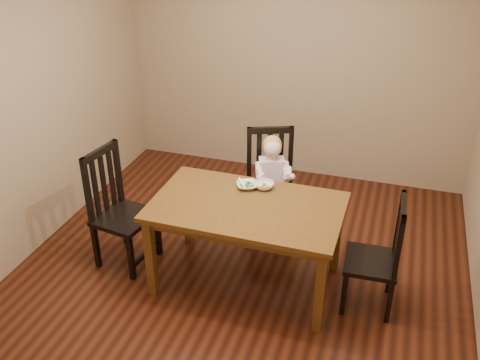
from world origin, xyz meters
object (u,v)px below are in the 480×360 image
(toddler, at_px, (272,177))
(dining_table, at_px, (247,214))
(chair_left, at_px, (119,210))
(bowl_peas, at_px, (247,185))
(chair_child, at_px, (271,186))
(bowl_veg, at_px, (264,185))
(chair_right, at_px, (378,257))

(toddler, bearing_deg, dining_table, 67.94)
(chair_left, distance_m, bowl_peas, 1.19)
(chair_child, distance_m, chair_left, 1.46)
(bowl_peas, xyz_separation_m, bowl_veg, (0.14, 0.04, 0.01))
(bowl_veg, bearing_deg, chair_right, -15.39)
(dining_table, height_order, bowl_peas, bowl_peas)
(toddler, height_order, bowl_peas, toddler)
(toddler, height_order, bowl_veg, toddler)
(chair_child, relative_size, bowl_veg, 6.26)
(bowl_veg, bearing_deg, toddler, 95.92)
(chair_left, distance_m, bowl_veg, 1.33)
(chair_child, height_order, bowl_veg, chair_child)
(chair_right, bearing_deg, bowl_veg, 72.13)
(toddler, xyz_separation_m, bowl_peas, (-0.09, -0.50, 0.15))
(chair_right, relative_size, toddler, 1.85)
(chair_right, relative_size, bowl_peas, 5.57)
(chair_child, relative_size, bowl_peas, 6.02)
(dining_table, distance_m, chair_left, 1.20)
(chair_left, xyz_separation_m, bowl_peas, (1.11, 0.31, 0.28))
(dining_table, bearing_deg, bowl_veg, 78.79)
(chair_left, relative_size, chair_right, 1.10)
(dining_table, relative_size, chair_left, 1.42)
(chair_left, xyz_separation_m, bowl_veg, (1.25, 0.35, 0.28))
(chair_child, xyz_separation_m, bowl_peas, (-0.07, -0.55, 0.29))
(toddler, bearing_deg, bowl_veg, 74.92)
(chair_child, bearing_deg, chair_right, 123.16)
(chair_child, bearing_deg, chair_left, 15.00)
(toddler, bearing_deg, chair_child, -90.00)
(bowl_veg, bearing_deg, chair_left, -164.39)
(bowl_veg, bearing_deg, chair_child, 97.52)
(chair_child, relative_size, toddler, 2.00)
(chair_right, distance_m, toddler, 1.32)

